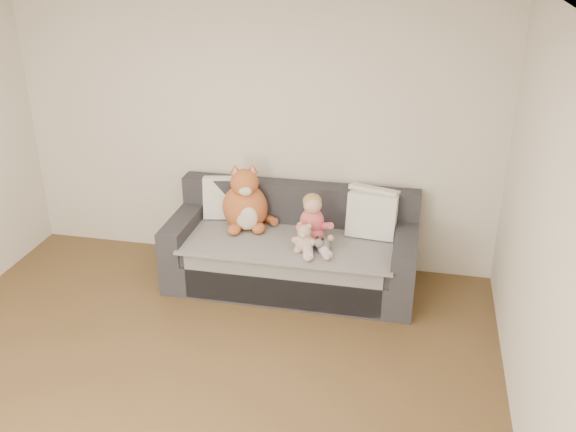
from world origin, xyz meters
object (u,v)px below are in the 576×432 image
object	(u,v)px
teddy_bear	(304,240)
plush_cat	(245,204)
sofa	(292,252)
sippy_cup	(308,247)
toddler	(313,225)

from	to	relation	value
teddy_bear	plush_cat	bearing A→B (deg)	153.37
sofa	plush_cat	world-z (taller)	plush_cat
plush_cat	sippy_cup	world-z (taller)	plush_cat
sofa	sippy_cup	world-z (taller)	sofa
sofa	sippy_cup	size ratio (longest dim) A/B	20.46
toddler	sippy_cup	size ratio (longest dim) A/B	4.42
sippy_cup	teddy_bear	bearing A→B (deg)	158.73
toddler	teddy_bear	size ratio (longest dim) A/B	1.76
toddler	teddy_bear	xyz separation A→B (m)	(-0.05, -0.14, -0.09)
toddler	plush_cat	world-z (taller)	plush_cat
teddy_bear	sofa	bearing A→B (deg)	123.75
plush_cat	teddy_bear	xyz separation A→B (m)	(0.61, -0.36, -0.12)
toddler	plush_cat	xyz separation A→B (m)	(-0.66, 0.23, 0.04)
teddy_bear	sippy_cup	bearing A→B (deg)	-17.21
sofa	plush_cat	distance (m)	0.61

